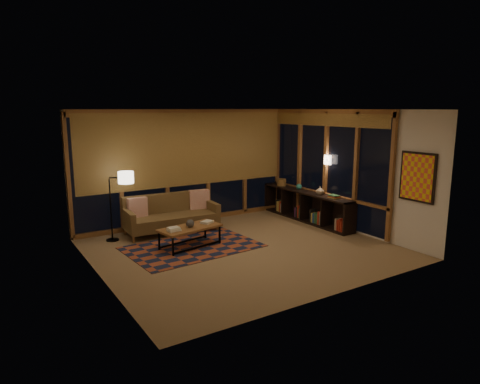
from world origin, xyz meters
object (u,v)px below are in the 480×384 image
sofa (172,214)px  coffee_table (190,237)px  floor_lamp (111,206)px  bookshelf (306,206)px

sofa → coffee_table: sofa is taller
coffee_table → floor_lamp: floor_lamp is taller
floor_lamp → sofa: bearing=18.4°
coffee_table → bookshelf: (3.31, 0.33, 0.16)m
floor_lamp → bookshelf: 4.61m
coffee_table → bookshelf: bookshelf is taller
coffee_table → floor_lamp: size_ratio=0.85×
sofa → bookshelf: bearing=-10.7°
coffee_table → bookshelf: 3.33m
floor_lamp → bookshelf: bearing=12.4°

